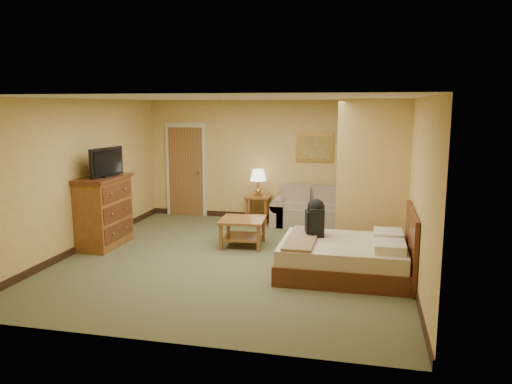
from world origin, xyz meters
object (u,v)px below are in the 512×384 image
(dresser, at_px, (104,211))
(loveseat, at_px, (311,213))
(bed, at_px, (348,257))
(coffee_table, at_px, (243,226))

(dresser, bearing_deg, loveseat, 34.45)
(bed, bearing_deg, dresser, 171.76)
(coffee_table, bearing_deg, loveseat, 60.41)
(bed, bearing_deg, coffee_table, 148.26)
(coffee_table, height_order, bed, bed)
(loveseat, xyz_separation_m, dresser, (-3.42, -2.34, 0.37))
(coffee_table, distance_m, bed, 2.23)
(loveseat, xyz_separation_m, bed, (0.88, -2.97, 0.01))
(coffee_table, height_order, dresser, dresser)
(coffee_table, bearing_deg, bed, -31.74)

